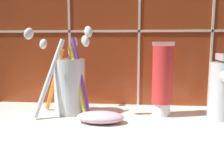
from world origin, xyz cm
name	(u,v)px	position (x,y,z in cm)	size (l,w,h in cm)	color
sink_counter	(130,135)	(0.00, 0.00, 1.00)	(64.98, 35.41, 2.00)	silver
tile_wall_backsplash	(132,4)	(0.01, 17.95, 25.40)	(74.98, 1.72, 50.79)	#933819
toothbrush_cup	(69,83)	(-12.79, 8.89, 8.29)	(13.06, 12.41, 18.00)	silver
toothpaste_tube	(162,79)	(6.28, 8.99, 9.38)	(4.28, 4.07, 14.87)	white
sink_faucet	(221,88)	(17.07, 6.73, 8.14)	(4.46, 10.50, 12.63)	silver
soap_bar	(100,117)	(-5.53, 3.06, 3.05)	(8.81, 5.00, 2.09)	#DBB2C6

